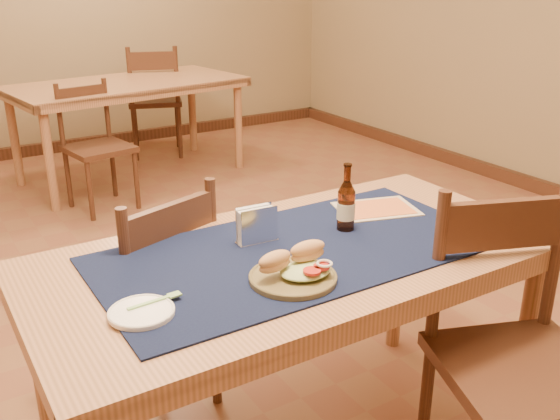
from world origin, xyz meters
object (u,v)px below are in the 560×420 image
main_table (297,276)px  beer_bottle (346,206)px  back_table (128,92)px  chair_main_far (149,300)px  chair_main_near (515,355)px  sandwich_plate (295,271)px  napkin_holder (257,226)px

main_table → beer_bottle: 0.28m
main_table → back_table: (0.57, 3.23, 0.00)m
chair_main_far → beer_bottle: beer_bottle is taller
back_table → chair_main_near: chair_main_near is taller
chair_main_near → beer_bottle: 0.67m
sandwich_plate → beer_bottle: size_ratio=1.09×
sandwich_plate → back_table: bearing=78.6°
chair_main_near → main_table: bearing=132.3°
napkin_holder → back_table: bearing=78.3°
main_table → napkin_holder: napkin_holder is taller
chair_main_near → sandwich_plate: chair_main_near is taller
chair_main_far → napkin_holder: bearing=-53.0°
main_table → sandwich_plate: sandwich_plate is taller
back_table → napkin_holder: size_ratio=13.66×
chair_main_far → sandwich_plate: size_ratio=3.72×
back_table → chair_main_far: bearing=-107.8°
main_table → beer_bottle: beer_bottle is taller
chair_main_far → beer_bottle: bearing=-35.9°
sandwich_plate → napkin_holder: (0.04, 0.27, 0.03)m
napkin_holder → chair_main_near: bearing=-49.2°
sandwich_plate → beer_bottle: beer_bottle is taller
sandwich_plate → beer_bottle: bearing=32.4°
beer_bottle → chair_main_far: bearing=144.1°
sandwich_plate → napkin_holder: bearing=82.6°
main_table → napkin_holder: (-0.08, 0.11, 0.14)m
back_table → sandwich_plate: sandwich_plate is taller
chair_main_far → beer_bottle: (0.54, -0.39, 0.37)m
napkin_holder → chair_main_far: bearing=127.0°
main_table → sandwich_plate: (-0.11, -0.16, 0.11)m
back_table → chair_main_far: (-0.90, -2.79, -0.20)m
main_table → chair_main_near: chair_main_near is taller
main_table → napkin_holder: 0.20m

